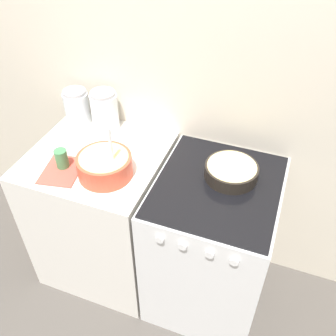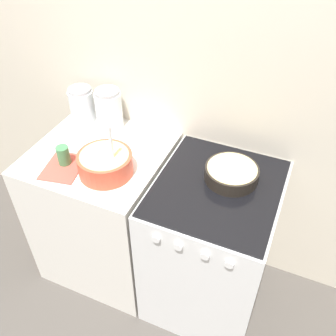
% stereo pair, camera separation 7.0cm
% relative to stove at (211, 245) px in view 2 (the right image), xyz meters
% --- Properties ---
extents(ground_plane, '(12.00, 12.00, 0.00)m').
position_rel_stove_xyz_m(ground_plane, '(-0.33, -0.35, -0.46)').
color(ground_plane, '#4C4742').
extents(wall_back, '(4.42, 0.05, 2.40)m').
position_rel_stove_xyz_m(wall_back, '(-0.33, 0.37, 0.74)').
color(wall_back, beige).
rests_on(wall_back, ground_plane).
extents(countertop_cabinet, '(0.71, 0.70, 0.92)m').
position_rel_stove_xyz_m(countertop_cabinet, '(-0.68, 0.00, 0.00)').
color(countertop_cabinet, silver).
rests_on(countertop_cabinet, ground_plane).
extents(stove, '(0.62, 0.71, 0.92)m').
position_rel_stove_xyz_m(stove, '(0.00, 0.00, 0.00)').
color(stove, silver).
rests_on(stove, ground_plane).
extents(mixing_bowl, '(0.28, 0.28, 0.29)m').
position_rel_stove_xyz_m(mixing_bowl, '(-0.55, -0.13, 0.53)').
color(mixing_bowl, '#D84C33').
rests_on(mixing_bowl, countertop_cabinet).
extents(baking_pan, '(0.27, 0.27, 0.07)m').
position_rel_stove_xyz_m(baking_pan, '(0.04, 0.08, 0.50)').
color(baking_pan, black).
rests_on(baking_pan, stove).
extents(storage_jar_left, '(0.15, 0.15, 0.21)m').
position_rel_stove_xyz_m(storage_jar_left, '(-0.93, 0.25, 0.55)').
color(storage_jar_left, silver).
rests_on(storage_jar_left, countertop_cabinet).
extents(storage_jar_middle, '(0.15, 0.15, 0.23)m').
position_rel_stove_xyz_m(storage_jar_middle, '(-0.74, 0.25, 0.56)').
color(storage_jar_middle, silver).
rests_on(storage_jar_middle, countertop_cabinet).
extents(tin_can, '(0.06, 0.06, 0.11)m').
position_rel_stove_xyz_m(tin_can, '(-0.78, -0.15, 0.52)').
color(tin_can, '#3F7F4C').
rests_on(tin_can, countertop_cabinet).
extents(recipe_page, '(0.23, 0.27, 0.01)m').
position_rel_stove_xyz_m(recipe_page, '(-0.77, -0.18, 0.47)').
color(recipe_page, '#CC4C3F').
rests_on(recipe_page, countertop_cabinet).
extents(measuring_spoon, '(0.12, 0.04, 0.04)m').
position_rel_stove_xyz_m(measuring_spoon, '(-0.54, -0.17, 0.48)').
color(measuring_spoon, red).
rests_on(measuring_spoon, countertop_cabinet).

